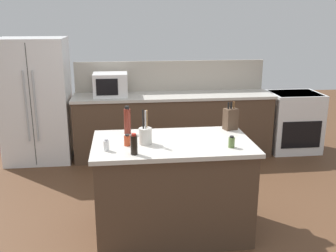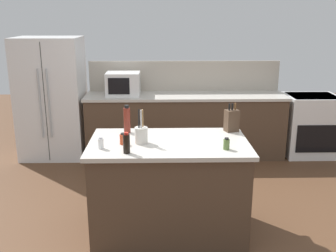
{
  "view_description": "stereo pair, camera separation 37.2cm",
  "coord_description": "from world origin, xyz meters",
  "px_view_note": "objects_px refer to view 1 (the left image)",
  "views": [
    {
      "loc": [
        -0.46,
        -3.47,
        2.09
      ],
      "look_at": [
        0.0,
        0.35,
        0.99
      ],
      "focal_mm": 42.0,
      "sensor_mm": 36.0,
      "label": 1
    },
    {
      "loc": [
        -0.08,
        -3.49,
        2.09
      ],
      "look_at": [
        0.0,
        0.35,
        0.99
      ],
      "focal_mm": 42.0,
      "sensor_mm": 36.0,
      "label": 2
    }
  ],
  "objects_px": {
    "soy_sauce_bottle": "(134,145)",
    "salt_shaker": "(106,145)",
    "refrigerator": "(36,101)",
    "microwave": "(110,85)",
    "vinegar_bottle": "(127,121)",
    "range_oven": "(293,121)",
    "spice_jar_oregano": "(232,142)",
    "utensil_crock": "(145,135)",
    "spice_jar_paprika": "(127,140)",
    "knife_block": "(231,119)"
  },
  "relations": [
    {
      "from": "soy_sauce_bottle",
      "to": "salt_shaker",
      "type": "height_order",
      "value": "soy_sauce_bottle"
    },
    {
      "from": "soy_sauce_bottle",
      "to": "refrigerator",
      "type": "bearing_deg",
      "value": 117.17
    },
    {
      "from": "microwave",
      "to": "vinegar_bottle",
      "type": "bearing_deg",
      "value": -83.84
    },
    {
      "from": "refrigerator",
      "to": "range_oven",
      "type": "xyz_separation_m",
      "value": [
        3.88,
        -0.05,
        -0.42
      ]
    },
    {
      "from": "microwave",
      "to": "spice_jar_oregano",
      "type": "distance_m",
      "value": 2.68
    },
    {
      "from": "refrigerator",
      "to": "microwave",
      "type": "xyz_separation_m",
      "value": [
        1.07,
        -0.05,
        0.22
      ]
    },
    {
      "from": "refrigerator",
      "to": "range_oven",
      "type": "distance_m",
      "value": 3.9
    },
    {
      "from": "utensil_crock",
      "to": "soy_sauce_bottle",
      "type": "distance_m",
      "value": 0.29
    },
    {
      "from": "utensil_crock",
      "to": "vinegar_bottle",
      "type": "height_order",
      "value": "utensil_crock"
    },
    {
      "from": "microwave",
      "to": "utensil_crock",
      "type": "height_order",
      "value": "microwave"
    },
    {
      "from": "range_oven",
      "to": "spice_jar_paprika",
      "type": "distance_m",
      "value": 3.51
    },
    {
      "from": "range_oven",
      "to": "vinegar_bottle",
      "type": "distance_m",
      "value": 3.28
    },
    {
      "from": "refrigerator",
      "to": "utensil_crock",
      "type": "xyz_separation_m",
      "value": [
        1.43,
        -2.29,
        0.14
      ]
    },
    {
      "from": "refrigerator",
      "to": "spice_jar_oregano",
      "type": "bearing_deg",
      "value": -48.68
    },
    {
      "from": "spice_jar_oregano",
      "to": "range_oven",
      "type": "bearing_deg",
      "value": 55.1
    },
    {
      "from": "vinegar_bottle",
      "to": "spice_jar_oregano",
      "type": "bearing_deg",
      "value": -30.42
    },
    {
      "from": "knife_block",
      "to": "spice_jar_paprika",
      "type": "xyz_separation_m",
      "value": [
        -1.07,
        -0.39,
        -0.06
      ]
    },
    {
      "from": "refrigerator",
      "to": "spice_jar_paprika",
      "type": "bearing_deg",
      "value": -61.48
    },
    {
      "from": "knife_block",
      "to": "spice_jar_oregano",
      "type": "bearing_deg",
      "value": -122.51
    },
    {
      "from": "range_oven",
      "to": "knife_block",
      "type": "xyz_separation_m",
      "value": [
        -1.55,
        -1.88,
        0.59
      ]
    },
    {
      "from": "knife_block",
      "to": "spice_jar_paprika",
      "type": "distance_m",
      "value": 1.14
    },
    {
      "from": "knife_block",
      "to": "utensil_crock",
      "type": "distance_m",
      "value": 0.97
    },
    {
      "from": "knife_block",
      "to": "vinegar_bottle",
      "type": "relative_size",
      "value": 1.03
    },
    {
      "from": "refrigerator",
      "to": "knife_block",
      "type": "xyz_separation_m",
      "value": [
        2.33,
        -1.93,
        0.17
      ]
    },
    {
      "from": "utensil_crock",
      "to": "vinegar_bottle",
      "type": "xyz_separation_m",
      "value": [
        -0.16,
        0.34,
        0.05
      ]
    },
    {
      "from": "utensil_crock",
      "to": "refrigerator",
      "type": "bearing_deg",
      "value": 121.91
    },
    {
      "from": "knife_block",
      "to": "spice_jar_oregano",
      "type": "distance_m",
      "value": 0.58
    },
    {
      "from": "knife_block",
      "to": "vinegar_bottle",
      "type": "bearing_deg",
      "value": 163.02
    },
    {
      "from": "utensil_crock",
      "to": "range_oven",
      "type": "bearing_deg",
      "value": 42.41
    },
    {
      "from": "vinegar_bottle",
      "to": "spice_jar_paprika",
      "type": "relative_size",
      "value": 2.64
    },
    {
      "from": "microwave",
      "to": "utensil_crock",
      "type": "relative_size",
      "value": 1.52
    },
    {
      "from": "knife_block",
      "to": "soy_sauce_bottle",
      "type": "relative_size",
      "value": 1.57
    },
    {
      "from": "refrigerator",
      "to": "microwave",
      "type": "height_order",
      "value": "refrigerator"
    },
    {
      "from": "utensil_crock",
      "to": "spice_jar_oregano",
      "type": "relative_size",
      "value": 3.0
    },
    {
      "from": "microwave",
      "to": "salt_shaker",
      "type": "height_order",
      "value": "microwave"
    },
    {
      "from": "soy_sauce_bottle",
      "to": "salt_shaker",
      "type": "distance_m",
      "value": 0.27
    },
    {
      "from": "range_oven",
      "to": "microwave",
      "type": "bearing_deg",
      "value": 180.0
    },
    {
      "from": "salt_shaker",
      "to": "spice_jar_paprika",
      "type": "bearing_deg",
      "value": 33.09
    },
    {
      "from": "range_oven",
      "to": "vinegar_bottle",
      "type": "xyz_separation_m",
      "value": [
        -2.61,
        -1.9,
        0.61
      ]
    },
    {
      "from": "knife_block",
      "to": "soy_sauce_bottle",
      "type": "xyz_separation_m",
      "value": [
        -1.01,
        -0.63,
        -0.03
      ]
    },
    {
      "from": "salt_shaker",
      "to": "spice_jar_paprika",
      "type": "distance_m",
      "value": 0.22
    },
    {
      "from": "refrigerator",
      "to": "microwave",
      "type": "relative_size",
      "value": 3.65
    },
    {
      "from": "range_oven",
      "to": "spice_jar_paprika",
      "type": "relative_size",
      "value": 8.65
    },
    {
      "from": "range_oven",
      "to": "soy_sauce_bottle",
      "type": "bearing_deg",
      "value": -135.64
    },
    {
      "from": "range_oven",
      "to": "microwave",
      "type": "distance_m",
      "value": 2.89
    },
    {
      "from": "microwave",
      "to": "utensil_crock",
      "type": "distance_m",
      "value": 2.27
    },
    {
      "from": "vinegar_bottle",
      "to": "spice_jar_paprika",
      "type": "bearing_deg",
      "value": -91.66
    },
    {
      "from": "utensil_crock",
      "to": "knife_block",
      "type": "bearing_deg",
      "value": 22.14
    },
    {
      "from": "utensil_crock",
      "to": "salt_shaker",
      "type": "xyz_separation_m",
      "value": [
        -0.35,
        -0.15,
        -0.03
      ]
    },
    {
      "from": "range_oven",
      "to": "knife_block",
      "type": "height_order",
      "value": "knife_block"
    }
  ]
}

